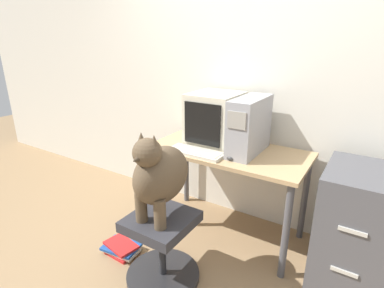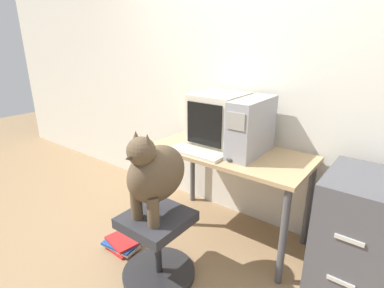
# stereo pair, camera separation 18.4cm
# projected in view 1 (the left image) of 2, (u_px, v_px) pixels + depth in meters

# --- Properties ---
(ground_plane) EXTENTS (12.00, 12.00, 0.00)m
(ground_plane) POSITION_uv_depth(u_px,v_px,m) (207.00, 251.00, 2.41)
(ground_plane) COLOR #937551
(wall_back) EXTENTS (8.00, 0.05, 2.60)m
(wall_back) POSITION_uv_depth(u_px,v_px,m) (250.00, 78.00, 2.54)
(wall_back) COLOR silver
(wall_back) RESTS_ON ground_plane
(desk) EXTENTS (1.26, 0.64, 0.77)m
(desk) POSITION_uv_depth(u_px,v_px,m) (227.00, 162.00, 2.44)
(desk) COLOR tan
(desk) RESTS_ON ground_plane
(crt_monitor) EXTENTS (0.39, 0.43, 0.43)m
(crt_monitor) POSITION_uv_depth(u_px,v_px,m) (215.00, 119.00, 2.50)
(crt_monitor) COLOR beige
(crt_monitor) RESTS_ON desk
(pc_tower) EXTENTS (0.18, 0.50, 0.43)m
(pc_tower) POSITION_uv_depth(u_px,v_px,m) (249.00, 126.00, 2.28)
(pc_tower) COLOR #99999E
(pc_tower) RESTS_ON desk
(keyboard) EXTENTS (0.45, 0.18, 0.03)m
(keyboard) POSITION_uv_depth(u_px,v_px,m) (196.00, 152.00, 2.31)
(keyboard) COLOR beige
(keyboard) RESTS_ON desk
(computer_mouse) EXTENTS (0.07, 0.04, 0.04)m
(computer_mouse) POSITION_uv_depth(u_px,v_px,m) (231.00, 158.00, 2.18)
(computer_mouse) COLOR #333333
(computer_mouse) RESTS_ON desk
(office_chair) EXTENTS (0.52, 0.52, 0.50)m
(office_chair) POSITION_uv_depth(u_px,v_px,m) (162.00, 247.00, 2.06)
(office_chair) COLOR #262628
(office_chair) RESTS_ON ground_plane
(dog) EXTENTS (0.27, 0.47, 0.60)m
(dog) POSITION_uv_depth(u_px,v_px,m) (159.00, 174.00, 1.87)
(dog) COLOR brown
(dog) RESTS_ON office_chair
(filing_cabinet) EXTENTS (0.44, 0.59, 0.83)m
(filing_cabinet) POSITION_uv_depth(u_px,v_px,m) (353.00, 228.00, 2.00)
(filing_cabinet) COLOR #4C4C51
(filing_cabinet) RESTS_ON ground_plane
(book_stack_floor) EXTENTS (0.31, 0.23, 0.08)m
(book_stack_floor) POSITION_uv_depth(u_px,v_px,m) (122.00, 248.00, 2.37)
(book_stack_floor) COLOR red
(book_stack_floor) RESTS_ON ground_plane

